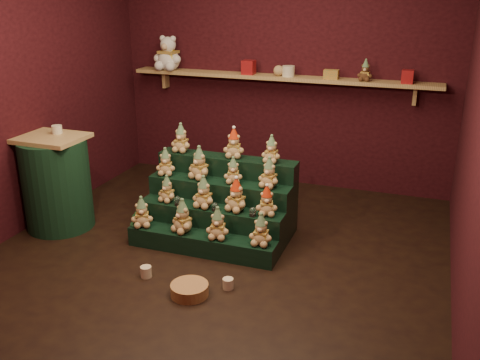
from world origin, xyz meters
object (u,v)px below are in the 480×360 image
at_px(mug_left, 146,272).
at_px(wicker_basket, 190,290).
at_px(snow_globe_b, 215,207).
at_px(riser_tier_front, 202,243).
at_px(side_table, 57,183).
at_px(mini_christmas_tree, 138,224).
at_px(mug_right, 228,284).
at_px(snow_globe_c, 253,212).
at_px(snow_globe_a, 178,201).
at_px(white_bear, 168,48).
at_px(brown_bear, 365,71).

bearing_deg(mug_left, wicker_basket, -15.74).
xyz_separation_m(snow_globe_b, wicker_basket, (0.13, -0.85, -0.35)).
xyz_separation_m(riser_tier_front, wicker_basket, (0.20, -0.69, -0.04)).
height_order(side_table, mini_christmas_tree, side_table).
bearing_deg(mug_right, snow_globe_c, 91.30).
bearing_deg(snow_globe_c, wicker_basket, -105.51).
bearing_deg(snow_globe_c, mug_right, -88.70).
distance_m(snow_globe_a, snow_globe_b, 0.38).
relative_size(riser_tier_front, mug_right, 15.90).
bearing_deg(snow_globe_a, mini_christmas_tree, -157.61).
xyz_separation_m(side_table, white_bear, (0.31, 1.90, 1.11)).
bearing_deg(snow_globe_c, mug_left, -134.15).
relative_size(snow_globe_a, side_table, 0.09).
height_order(snow_globe_a, side_table, side_table).
bearing_deg(riser_tier_front, mug_left, -115.15).
xyz_separation_m(side_table, brown_bear, (2.67, 1.90, 0.97)).
xyz_separation_m(mug_left, mug_right, (0.71, 0.06, -0.00)).
relative_size(snow_globe_a, brown_bear, 0.39).
height_order(snow_globe_c, side_table, side_table).
relative_size(snow_globe_a, wicker_basket, 0.29).
xyz_separation_m(snow_globe_b, brown_bear, (1.04, 1.77, 1.03)).
height_order(snow_globe_c, wicker_basket, snow_globe_c).
bearing_deg(side_table, white_bear, 80.81).
distance_m(side_table, mug_left, 1.49).
xyz_separation_m(mini_christmas_tree, brown_bear, (1.76, 1.92, 1.26)).
relative_size(riser_tier_front, mug_left, 14.95).
bearing_deg(side_table, mug_right, -14.66).
bearing_deg(white_bear, mini_christmas_tree, -69.21).
distance_m(snow_globe_b, mug_left, 0.87).
distance_m(wicker_basket, white_bear, 3.37).
bearing_deg(side_table, mug_left, -24.41).
height_order(snow_globe_c, mug_right, snow_globe_c).
height_order(mug_left, wicker_basket, same).
bearing_deg(side_table, mini_christmas_tree, -1.32).
bearing_deg(brown_bear, snow_globe_b, -116.92).
relative_size(side_table, brown_bear, 4.21).
xyz_separation_m(riser_tier_front, snow_globe_c, (0.43, 0.16, 0.31)).
xyz_separation_m(mug_right, white_bear, (-1.70, 2.43, 1.53)).
bearing_deg(riser_tier_front, snow_globe_c, 20.22).
xyz_separation_m(mug_left, white_bear, (-0.99, 2.49, 1.53)).
height_order(snow_globe_a, snow_globe_b, snow_globe_a).
height_order(snow_globe_a, snow_globe_c, snow_globe_a).
bearing_deg(riser_tier_front, snow_globe_b, 66.23).
bearing_deg(mini_christmas_tree, brown_bear, 47.45).
height_order(white_bear, brown_bear, white_bear).
xyz_separation_m(riser_tier_front, mini_christmas_tree, (-0.66, 0.02, 0.09)).
bearing_deg(brown_bear, mug_left, -115.41).
distance_m(side_table, wicker_basket, 1.95).
height_order(snow_globe_c, mug_left, snow_globe_c).
relative_size(riser_tier_front, snow_globe_b, 17.88).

